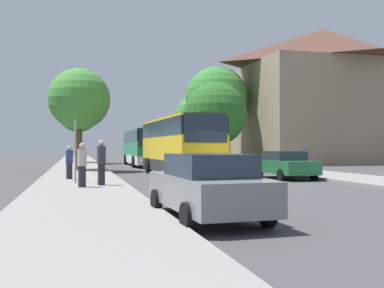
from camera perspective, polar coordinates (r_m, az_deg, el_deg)
ground_plane at (r=20.60m, az=5.99°, el=-5.24°), size 300.00×300.00×0.00m
sidewalk_left at (r=19.30m, az=-13.96°, el=-5.34°), size 4.00×120.00×0.15m
sidewalk_right at (r=23.95m, az=21.92°, el=-4.35°), size 4.00×120.00×0.15m
building_right_background at (r=52.14m, az=16.38°, el=5.91°), size 17.42×14.11×14.82m
bus_front at (r=27.09m, az=-1.74°, el=-0.18°), size 2.96×11.04×3.43m
bus_middle at (r=41.22m, az=-6.23°, el=-0.35°), size 2.83×11.52×3.25m
parked_car_left_curb at (r=10.91m, az=1.91°, el=-5.29°), size 2.20×4.73×1.59m
parked_car_right_near at (r=25.12m, az=11.76°, el=-2.54°), size 2.10×4.53×1.51m
parked_car_right_far at (r=37.55m, az=2.45°, el=-1.90°), size 2.05×4.12×1.38m
bus_stop_sign at (r=20.56m, az=-14.59°, el=-0.00°), size 0.08×0.45×2.80m
pedestrian_waiting_near at (r=19.15m, az=-11.43°, el=-2.29°), size 0.36×0.36×1.88m
pedestrian_waiting_far at (r=23.12m, az=-15.31°, el=-2.26°), size 0.36×0.36×1.65m
pedestrian_walking_back at (r=18.39m, az=-13.78°, el=-2.58°), size 0.36×0.36×1.76m
tree_left_near at (r=47.38m, az=-14.20°, el=4.02°), size 4.24×4.24×7.33m
tree_left_far at (r=32.44m, az=-14.11°, el=5.54°), size 4.29×4.29×7.08m
tree_right_near at (r=43.27m, az=3.02°, el=3.87°), size 6.08×6.08×7.82m
tree_right_mid at (r=47.64m, az=3.14°, el=5.85°), size 6.58×6.58×10.03m
tree_right_far at (r=56.92m, az=1.12°, el=3.20°), size 6.63×6.63×8.42m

